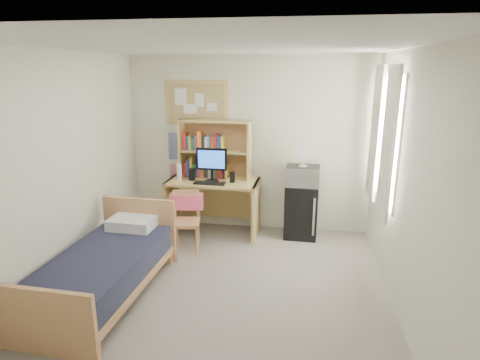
# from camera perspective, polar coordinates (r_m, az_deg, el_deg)

# --- Properties ---
(floor) EXTENTS (3.60, 4.20, 0.02)m
(floor) POSITION_cam_1_polar(r_m,az_deg,el_deg) (4.54, -2.45, -16.58)
(floor) COLOR gray
(floor) RESTS_ON ground
(ceiling) EXTENTS (3.60, 4.20, 0.02)m
(ceiling) POSITION_cam_1_polar(r_m,az_deg,el_deg) (3.84, -2.92, 18.49)
(ceiling) COLOR white
(ceiling) RESTS_ON wall_back
(wall_back) EXTENTS (3.60, 0.04, 2.60)m
(wall_back) POSITION_cam_1_polar(r_m,az_deg,el_deg) (6.01, 1.26, 5.03)
(wall_back) COLOR #ECE9CF
(wall_back) RESTS_ON floor
(wall_front) EXTENTS (3.60, 0.04, 2.60)m
(wall_front) POSITION_cam_1_polar(r_m,az_deg,el_deg) (2.14, -14.19, -16.12)
(wall_front) COLOR #ECE9CF
(wall_front) RESTS_ON floor
(wall_left) EXTENTS (0.04, 4.20, 2.60)m
(wall_left) POSITION_cam_1_polar(r_m,az_deg,el_deg) (4.68, -24.80, 0.50)
(wall_left) COLOR #ECE9CF
(wall_left) RESTS_ON floor
(wall_right) EXTENTS (0.04, 4.20, 2.60)m
(wall_right) POSITION_cam_1_polar(r_m,az_deg,el_deg) (4.06, 23.15, -1.51)
(wall_right) COLOR #ECE9CF
(wall_right) RESTS_ON floor
(window_unit) EXTENTS (0.10, 1.40, 1.70)m
(window_unit) POSITION_cam_1_polar(r_m,az_deg,el_deg) (5.12, 19.79, 5.65)
(window_unit) COLOR white
(window_unit) RESTS_ON wall_right
(curtain_left) EXTENTS (0.04, 0.55, 1.70)m
(curtain_left) POSITION_cam_1_polar(r_m,az_deg,el_deg) (4.73, 20.31, 4.84)
(curtain_left) COLOR white
(curtain_left) RESTS_ON wall_right
(curtain_right) EXTENTS (0.04, 0.55, 1.70)m
(curtain_right) POSITION_cam_1_polar(r_m,az_deg,el_deg) (5.51, 18.73, 6.39)
(curtain_right) COLOR white
(curtain_right) RESTS_ON wall_right
(bulletin_board) EXTENTS (0.94, 0.03, 0.64)m
(bulletin_board) POSITION_cam_1_polar(r_m,az_deg,el_deg) (6.06, -6.19, 10.95)
(bulletin_board) COLOR tan
(bulletin_board) RESTS_ON wall_back
(poster_wave) EXTENTS (0.30, 0.01, 0.42)m
(poster_wave) POSITION_cam_1_polar(r_m,az_deg,el_deg) (6.25, -8.84, 4.79)
(poster_wave) COLOR navy
(poster_wave) RESTS_ON wall_back
(poster_japan) EXTENTS (0.28, 0.01, 0.36)m
(poster_japan) POSITION_cam_1_polar(r_m,az_deg,el_deg) (6.35, -8.66, 0.62)
(poster_japan) COLOR #C22241
(poster_japan) RESTS_ON wall_back
(desk) EXTENTS (1.34, 0.71, 0.83)m
(desk) POSITION_cam_1_polar(r_m,az_deg,el_deg) (5.99, -3.78, -3.83)
(desk) COLOR #D8BD69
(desk) RESTS_ON floor
(desk_chair) EXTENTS (0.47, 0.47, 0.81)m
(desk_chair) POSITION_cam_1_polar(r_m,az_deg,el_deg) (5.48, -7.73, -5.94)
(desk_chair) COLOR tan
(desk_chair) RESTS_ON floor
(mini_fridge) EXTENTS (0.49, 0.49, 0.79)m
(mini_fridge) POSITION_cam_1_polar(r_m,az_deg,el_deg) (5.95, 8.71, -4.29)
(mini_fridge) COLOR black
(mini_fridge) RESTS_ON floor
(bed) EXTENTS (1.00, 1.88, 0.50)m
(bed) POSITION_cam_1_polar(r_m,az_deg,el_deg) (4.67, -18.90, -12.77)
(bed) COLOR black
(bed) RESTS_ON floor
(hutch) EXTENTS (1.06, 0.31, 0.86)m
(hutch) POSITION_cam_1_polar(r_m,az_deg,el_deg) (5.91, -3.56, 4.39)
(hutch) COLOR #D8BD69
(hutch) RESTS_ON desk
(monitor) EXTENTS (0.45, 0.05, 0.47)m
(monitor) POSITION_cam_1_polar(r_m,az_deg,el_deg) (5.75, -4.04, 2.09)
(monitor) COLOR black
(monitor) RESTS_ON desk
(keyboard) EXTENTS (0.45, 0.16, 0.02)m
(keyboard) POSITION_cam_1_polar(r_m,az_deg,el_deg) (5.68, -4.36, -0.45)
(keyboard) COLOR black
(keyboard) RESTS_ON desk
(speaker_left) EXTENTS (0.08, 0.08, 0.18)m
(speaker_left) POSITION_cam_1_polar(r_m,az_deg,el_deg) (5.87, -6.85, 0.80)
(speaker_left) COLOR black
(speaker_left) RESTS_ON desk
(speaker_right) EXTENTS (0.07, 0.07, 0.15)m
(speaker_right) POSITION_cam_1_polar(r_m,az_deg,el_deg) (5.72, -1.11, 0.41)
(speaker_right) COLOR black
(speaker_right) RESTS_ON desk
(water_bottle) EXTENTS (0.08, 0.08, 0.25)m
(water_bottle) POSITION_cam_1_polar(r_m,az_deg,el_deg) (5.88, -8.65, 1.12)
(water_bottle) COLOR white
(water_bottle) RESTS_ON desk
(hoodie) EXTENTS (0.47, 0.22, 0.22)m
(hoodie) POSITION_cam_1_polar(r_m,az_deg,el_deg) (5.59, -7.61, -3.05)
(hoodie) COLOR #FF6186
(hoodie) RESTS_ON desk_chair
(microwave) EXTENTS (0.48, 0.38, 0.27)m
(microwave) POSITION_cam_1_polar(r_m,az_deg,el_deg) (5.77, 8.91, 0.62)
(microwave) COLOR #BDBDC2
(microwave) RESTS_ON mini_fridge
(desk_fan) EXTENTS (0.25, 0.25, 0.30)m
(desk_fan) POSITION_cam_1_polar(r_m,az_deg,el_deg) (5.71, 9.03, 3.38)
(desk_fan) COLOR white
(desk_fan) RESTS_ON microwave
(pillow) EXTENTS (0.56, 0.41, 0.13)m
(pillow) POSITION_cam_1_polar(r_m,az_deg,el_deg) (5.13, -15.06, -5.90)
(pillow) COLOR white
(pillow) RESTS_ON bed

